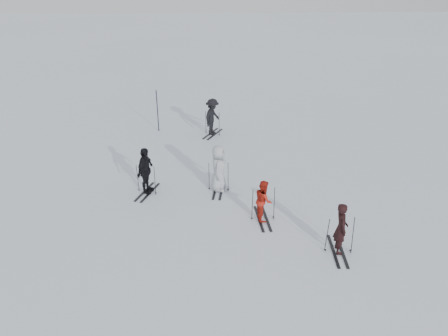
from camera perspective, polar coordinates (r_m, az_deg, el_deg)
The scene contains 12 objects.
ground at distance 17.09m, azimuth 0.12°, elevation -4.49°, with size 120.00×120.00×0.00m, color silver.
skier_near_dark at distance 14.46m, azimuth 15.01°, elevation -7.69°, with size 0.64×0.42×1.76m, color black.
skier_red at distance 15.74m, azimuth 5.18°, elevation -4.28°, with size 0.75×0.58×1.53m, color #B01F13.
skier_grey at distance 17.50m, azimuth -0.72°, elevation -0.11°, with size 0.94×0.61×1.93m, color #ABAFB5.
skier_uphill_left at distance 17.59m, azimuth -10.22°, elevation -0.43°, with size 1.13×0.47×1.92m, color black.
skier_uphill_far at distance 23.17m, azimuth -1.53°, elevation 6.66°, with size 1.25×0.72×1.93m, color black.
skis_near_dark at distance 14.58m, azimuth 14.92°, elevation -8.39°, with size 0.97×1.83×1.33m, color black, non-canonical shape.
skis_red at distance 15.80m, azimuth 5.16°, elevation -4.63°, with size 0.95×1.79×1.31m, color black, non-canonical shape.
skis_grey at distance 17.65m, azimuth -0.72°, elevation -1.07°, with size 0.92×1.74×1.27m, color black, non-canonical shape.
skis_uphill_left at distance 17.74m, azimuth -10.13°, elevation -1.40°, with size 0.90×1.71×1.25m, color black, non-canonical shape.
skis_uphill_far at distance 23.28m, azimuth -1.52°, elevation 5.93°, with size 0.95×1.79×1.30m, color black, non-canonical shape.
piste_marker at distance 23.87m, azimuth -8.68°, elevation 7.40°, with size 0.05×0.05×2.28m, color black.
Camera 1 is at (-0.57, -14.67, 8.74)m, focal length 35.00 mm.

